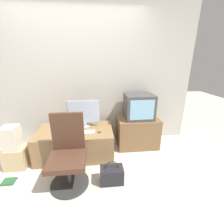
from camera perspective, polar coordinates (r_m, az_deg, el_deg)
name	(u,v)px	position (r m, az deg, el deg)	size (l,w,h in m)	color
ground_plane	(74,189)	(2.29, -14.29, -26.66)	(12.00, 12.00, 0.00)	beige
wall_back	(78,78)	(2.94, -12.92, 12.48)	(4.40, 0.05, 2.60)	beige
desk	(76,142)	(2.79, -13.54, -11.08)	(1.29, 0.72, 0.48)	#937047
side_stand	(137,132)	(3.00, 9.57, -7.40)	(0.77, 0.51, 0.58)	olive
main_monitor	(84,114)	(2.68, -10.73, -0.57)	(0.56, 0.20, 0.49)	#B2B2B7
keyboard	(85,132)	(2.55, -10.40, -7.58)	(0.34, 0.13, 0.01)	silver
mouse	(99,132)	(2.52, -4.79, -7.54)	(0.06, 0.04, 0.02)	#4C4C51
crt_tv	(139,107)	(2.81, 10.21, 2.07)	(0.52, 0.43, 0.46)	#474747
office_chair	(68,156)	(2.16, -16.34, -15.81)	(0.51, 0.51, 0.97)	#333333
cardboard_box_lower	(16,158)	(2.88, -32.68, -14.42)	(0.32, 0.25, 0.35)	#D1B27F
cardboard_box_upper	(11,138)	(2.72, -34.01, -8.13)	(0.21, 0.23, 0.36)	beige
handbag	(112,175)	(2.25, -0.11, -22.77)	(0.32, 0.20, 0.34)	#232328
book	(9,181)	(2.73, -34.60, -20.95)	(0.17, 0.14, 0.02)	#2D6638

